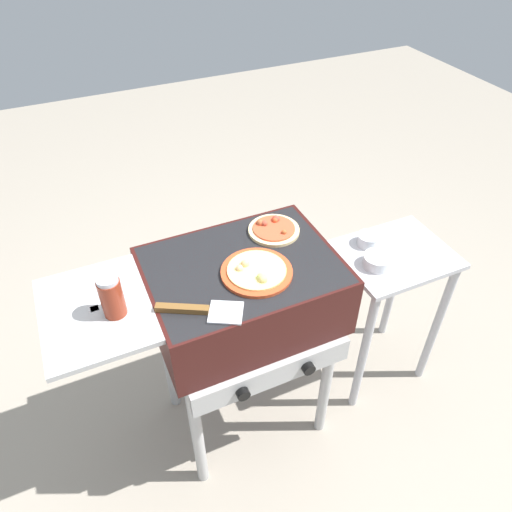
% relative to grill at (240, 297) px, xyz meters
% --- Properties ---
extents(ground_plane, '(8.00, 8.00, 0.00)m').
position_rel_grill_xyz_m(ground_plane, '(0.01, 0.00, -0.76)').
color(ground_plane, gray).
extents(grill, '(0.96, 0.53, 0.90)m').
position_rel_grill_xyz_m(grill, '(0.00, 0.00, 0.00)').
color(grill, '#38110F').
rests_on(grill, ground_plane).
extents(pizza_cheese, '(0.23, 0.23, 0.04)m').
position_rel_grill_xyz_m(pizza_cheese, '(0.04, -0.05, 0.15)').
color(pizza_cheese, '#C64723').
rests_on(pizza_cheese, grill).
extents(pizza_pepperoni, '(0.18, 0.18, 0.04)m').
position_rel_grill_xyz_m(pizza_pepperoni, '(0.19, 0.13, 0.15)').
color(pizza_pepperoni, beige).
rests_on(pizza_pepperoni, grill).
extents(sauce_jar, '(0.07, 0.07, 0.14)m').
position_rel_grill_xyz_m(sauce_jar, '(-0.41, -0.04, 0.21)').
color(sauce_jar, maroon).
rests_on(sauce_jar, grill).
extents(spatula, '(0.26, 0.17, 0.02)m').
position_rel_grill_xyz_m(spatula, '(-0.18, -0.14, 0.15)').
color(spatula, '#B7BABF').
rests_on(spatula, grill).
extents(prep_table, '(0.44, 0.36, 0.72)m').
position_rel_grill_xyz_m(prep_table, '(0.67, 0.00, -0.24)').
color(prep_table, '#B2B2B7').
rests_on(prep_table, ground_plane).
extents(topping_bowl_near, '(0.09, 0.09, 0.04)m').
position_rel_grill_xyz_m(topping_bowl_near, '(0.60, 0.10, -0.01)').
color(topping_bowl_near, silver).
rests_on(topping_bowl_near, prep_table).
extents(topping_bowl_far, '(0.11, 0.11, 0.04)m').
position_rel_grill_xyz_m(topping_bowl_far, '(0.56, -0.03, -0.01)').
color(topping_bowl_far, silver).
rests_on(topping_bowl_far, prep_table).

